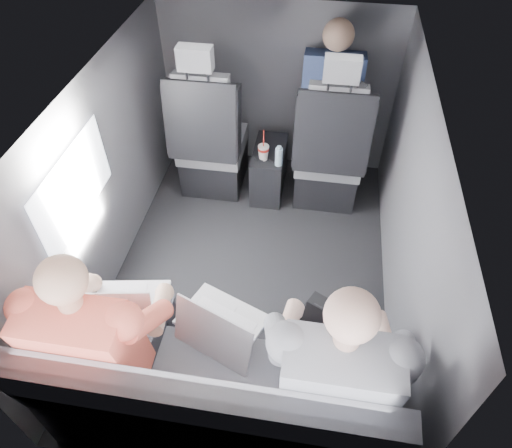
% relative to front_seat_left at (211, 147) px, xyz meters
% --- Properties ---
extents(floor, '(2.60, 2.60, 0.00)m').
position_rel_front_seat_left_xyz_m(floor, '(0.45, -0.84, -0.40)').
color(floor, black).
rests_on(floor, ground).
extents(ceiling, '(2.60, 2.60, 0.00)m').
position_rel_front_seat_left_xyz_m(ceiling, '(0.45, -0.84, 0.95)').
color(ceiling, '#B2B2AD').
rests_on(ceiling, panel_back).
extents(panel_left, '(0.02, 2.60, 1.35)m').
position_rel_front_seat_left_xyz_m(panel_left, '(-0.45, -0.84, 0.27)').
color(panel_left, '#56565B').
rests_on(panel_left, floor).
extents(panel_right, '(0.02, 2.60, 1.35)m').
position_rel_front_seat_left_xyz_m(panel_right, '(1.35, -0.84, 0.27)').
color(panel_right, '#56565B').
rests_on(panel_right, floor).
extents(panel_front, '(1.80, 0.02, 1.35)m').
position_rel_front_seat_left_xyz_m(panel_front, '(0.45, 0.46, 0.27)').
color(panel_front, '#56565B').
rests_on(panel_front, floor).
extents(panel_back, '(1.80, 0.02, 1.35)m').
position_rel_front_seat_left_xyz_m(panel_back, '(0.45, -2.14, 0.27)').
color(panel_back, '#56565B').
rests_on(panel_back, floor).
extents(side_window, '(0.02, 0.75, 0.42)m').
position_rel_front_seat_left_xyz_m(side_window, '(-0.43, -1.14, 0.50)').
color(side_window, white).
rests_on(side_window, panel_left).
extents(seatbelt, '(0.35, 0.11, 0.59)m').
position_rel_front_seat_left_xyz_m(seatbelt, '(0.90, -0.17, 0.40)').
color(seatbelt, black).
rests_on(seatbelt, front_seat_right).
extents(front_seat_left, '(0.52, 0.58, 1.26)m').
position_rel_front_seat_left_xyz_m(front_seat_left, '(0.00, 0.00, 0.00)').
color(front_seat_left, black).
rests_on(front_seat_left, floor).
extents(front_seat_right, '(0.52, 0.58, 1.26)m').
position_rel_front_seat_left_xyz_m(front_seat_right, '(0.90, 0.00, 0.00)').
color(front_seat_right, black).
rests_on(front_seat_right, floor).
extents(center_console, '(0.24, 0.48, 0.41)m').
position_rel_front_seat_left_xyz_m(center_console, '(0.45, 0.04, -0.20)').
color(center_console, black).
rests_on(center_console, floor).
extents(rear_bench, '(1.60, 0.57, 0.92)m').
position_rel_front_seat_left_xyz_m(rear_bench, '(0.45, -1.90, -0.09)').
color(rear_bench, '#5B5B60').
rests_on(rear_bench, floor).
extents(soda_cup, '(0.08, 0.08, 0.25)m').
position_rel_front_seat_left_xyz_m(soda_cup, '(0.42, -0.09, 0.06)').
color(soda_cup, white).
rests_on(soda_cup, center_console).
extents(water_bottle, '(0.06, 0.06, 0.16)m').
position_rel_front_seat_left_xyz_m(water_bottle, '(0.54, -0.14, 0.07)').
color(water_bottle, '#A4CBDE').
rests_on(water_bottle, center_console).
extents(laptop_white, '(0.40, 0.40, 0.27)m').
position_rel_front_seat_left_xyz_m(laptop_white, '(-0.02, -1.65, 0.24)').
color(laptop_white, silver).
rests_on(laptop_white, passenger_rear_left).
extents(laptop_silver, '(0.46, 0.47, 0.27)m').
position_rel_front_seat_left_xyz_m(laptop_silver, '(0.44, -1.68, 0.24)').
color(laptop_silver, '#B6B6BB').
rests_on(laptop_silver, rear_bench).
extents(laptop_black, '(0.41, 0.44, 0.24)m').
position_rel_front_seat_left_xyz_m(laptop_black, '(0.97, -1.62, 0.23)').
color(laptop_black, black).
rests_on(laptop_black, passenger_rear_right).
extents(passenger_rear_left, '(0.53, 0.65, 1.27)m').
position_rel_front_seat_left_xyz_m(passenger_rear_left, '(-0.05, -1.81, 0.25)').
color(passenger_rear_left, '#2F2F34').
rests_on(passenger_rear_left, rear_bench).
extents(passenger_rear_right, '(0.54, 0.66, 1.29)m').
position_rel_front_seat_left_xyz_m(passenger_rear_right, '(0.98, -1.81, 0.25)').
color(passenger_rear_right, navy).
rests_on(passenger_rear_right, rear_bench).
extents(passenger_front_right, '(0.42, 0.42, 0.89)m').
position_rel_front_seat_left_xyz_m(passenger_front_right, '(0.86, 0.26, 0.36)').
color(passenger_front_right, navy).
rests_on(passenger_front_right, front_seat_right).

